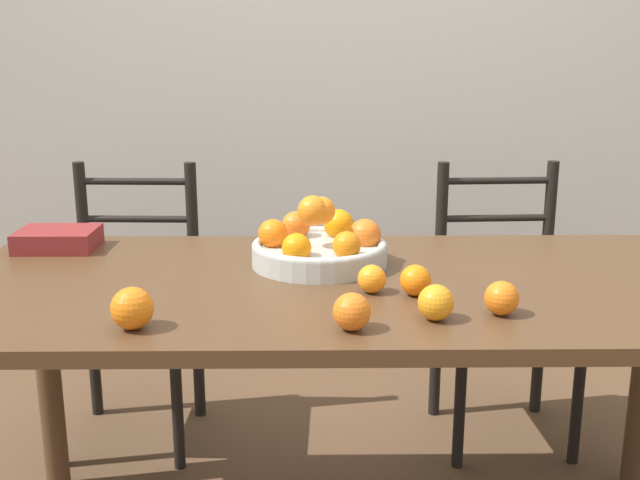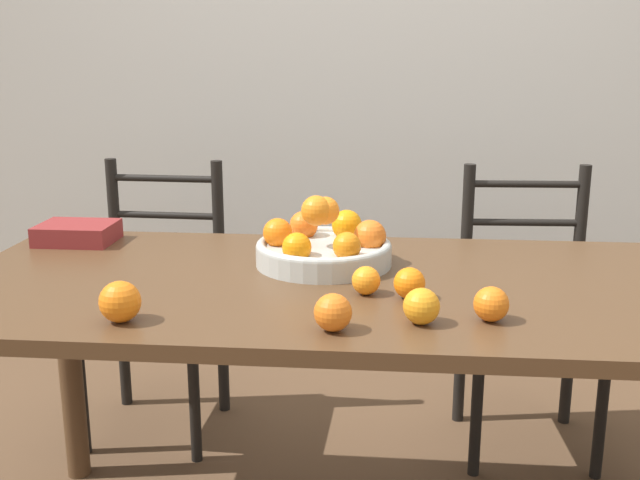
{
  "view_description": "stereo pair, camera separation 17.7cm",
  "coord_description": "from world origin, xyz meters",
  "px_view_note": "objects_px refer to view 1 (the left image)",
  "views": [
    {
      "loc": [
        -0.11,
        -1.69,
        1.3
      ],
      "look_at": [
        -0.09,
        0.03,
        0.86
      ],
      "focal_mm": 42.0,
      "sensor_mm": 36.0,
      "label": 1
    },
    {
      "loc": [
        0.07,
        -1.68,
        1.3
      ],
      "look_at": [
        -0.09,
        0.03,
        0.86
      ],
      "focal_mm": 42.0,
      "sensor_mm": 36.0,
      "label": 2
    }
  ],
  "objects_px": {
    "orange_loose_1": "(502,298)",
    "fruit_bowl": "(320,245)",
    "chair_right": "(503,305)",
    "orange_loose_2": "(352,312)",
    "orange_loose_5": "(415,280)",
    "orange_loose_3": "(436,303)",
    "book_stack": "(58,239)",
    "orange_loose_0": "(132,308)",
    "chair_left": "(131,307)",
    "orange_loose_4": "(372,279)"
  },
  "relations": [
    {
      "from": "fruit_bowl",
      "to": "orange_loose_2",
      "type": "bearing_deg",
      "value": -82.96
    },
    {
      "from": "chair_right",
      "to": "book_stack",
      "type": "distance_m",
      "value": 1.43
    },
    {
      "from": "chair_right",
      "to": "orange_loose_2",
      "type": "bearing_deg",
      "value": -121.97
    },
    {
      "from": "chair_left",
      "to": "orange_loose_0",
      "type": "bearing_deg",
      "value": -73.48
    },
    {
      "from": "orange_loose_1",
      "to": "chair_left",
      "type": "xyz_separation_m",
      "value": [
        -0.99,
        0.94,
        -0.34
      ]
    },
    {
      "from": "fruit_bowl",
      "to": "orange_loose_0",
      "type": "relative_size",
      "value": 4.08
    },
    {
      "from": "orange_loose_1",
      "to": "orange_loose_4",
      "type": "bearing_deg",
      "value": 149.99
    },
    {
      "from": "orange_loose_4",
      "to": "chair_left",
      "type": "distance_m",
      "value": 1.13
    },
    {
      "from": "orange_loose_0",
      "to": "orange_loose_5",
      "type": "distance_m",
      "value": 0.61
    },
    {
      "from": "chair_left",
      "to": "chair_right",
      "type": "bearing_deg",
      "value": 2.15
    },
    {
      "from": "orange_loose_2",
      "to": "fruit_bowl",
      "type": "bearing_deg",
      "value": 97.04
    },
    {
      "from": "orange_loose_4",
      "to": "orange_loose_0",
      "type": "bearing_deg",
      "value": -155.65
    },
    {
      "from": "orange_loose_2",
      "to": "chair_right",
      "type": "bearing_deg",
      "value": 60.89
    },
    {
      "from": "orange_loose_1",
      "to": "orange_loose_5",
      "type": "xyz_separation_m",
      "value": [
        -0.16,
        0.13,
        -0.0
      ]
    },
    {
      "from": "orange_loose_5",
      "to": "chair_right",
      "type": "xyz_separation_m",
      "value": [
        0.42,
        0.81,
        -0.34
      ]
    },
    {
      "from": "book_stack",
      "to": "orange_loose_3",
      "type": "bearing_deg",
      "value": -31.02
    },
    {
      "from": "orange_loose_5",
      "to": "orange_loose_1",
      "type": "bearing_deg",
      "value": -38.57
    },
    {
      "from": "orange_loose_2",
      "to": "orange_loose_3",
      "type": "bearing_deg",
      "value": 17.38
    },
    {
      "from": "orange_loose_1",
      "to": "orange_loose_3",
      "type": "relative_size",
      "value": 0.97
    },
    {
      "from": "orange_loose_4",
      "to": "orange_loose_1",
      "type": "bearing_deg",
      "value": -30.01
    },
    {
      "from": "orange_loose_0",
      "to": "chair_left",
      "type": "xyz_separation_m",
      "value": [
        -0.26,
        1.01,
        -0.35
      ]
    },
    {
      "from": "orange_loose_1",
      "to": "orange_loose_3",
      "type": "height_order",
      "value": "orange_loose_3"
    },
    {
      "from": "fruit_bowl",
      "to": "orange_loose_3",
      "type": "relative_size",
      "value": 4.66
    },
    {
      "from": "chair_left",
      "to": "chair_right",
      "type": "xyz_separation_m",
      "value": [
        1.25,
        -0.0,
        0.0
      ]
    },
    {
      "from": "orange_loose_3",
      "to": "orange_loose_4",
      "type": "relative_size",
      "value": 1.15
    },
    {
      "from": "orange_loose_3",
      "to": "orange_loose_2",
      "type": "bearing_deg",
      "value": -162.62
    },
    {
      "from": "orange_loose_3",
      "to": "orange_loose_4",
      "type": "distance_m",
      "value": 0.21
    },
    {
      "from": "orange_loose_2",
      "to": "chair_right",
      "type": "height_order",
      "value": "chair_right"
    },
    {
      "from": "orange_loose_2",
      "to": "orange_loose_4",
      "type": "distance_m",
      "value": 0.24
    },
    {
      "from": "orange_loose_2",
      "to": "chair_right",
      "type": "relative_size",
      "value": 0.08
    },
    {
      "from": "fruit_bowl",
      "to": "book_stack",
      "type": "distance_m",
      "value": 0.73
    },
    {
      "from": "orange_loose_4",
      "to": "orange_loose_5",
      "type": "height_order",
      "value": "orange_loose_5"
    },
    {
      "from": "orange_loose_2",
      "to": "chair_right",
      "type": "xyz_separation_m",
      "value": [
        0.57,
        1.02,
        -0.35
      ]
    },
    {
      "from": "orange_loose_3",
      "to": "chair_right",
      "type": "bearing_deg",
      "value": 67.67
    },
    {
      "from": "orange_loose_3",
      "to": "chair_left",
      "type": "relative_size",
      "value": 0.08
    },
    {
      "from": "orange_loose_5",
      "to": "orange_loose_0",
      "type": "bearing_deg",
      "value": -161.04
    },
    {
      "from": "chair_left",
      "to": "book_stack",
      "type": "distance_m",
      "value": 0.53
    },
    {
      "from": "orange_loose_1",
      "to": "fruit_bowl",
      "type": "bearing_deg",
      "value": 134.26
    },
    {
      "from": "orange_loose_2",
      "to": "orange_loose_1",
      "type": "bearing_deg",
      "value": 14.89
    },
    {
      "from": "chair_right",
      "to": "orange_loose_3",
      "type": "bearing_deg",
      "value": -115.19
    },
    {
      "from": "orange_loose_1",
      "to": "orange_loose_4",
      "type": "distance_m",
      "value": 0.29
    },
    {
      "from": "orange_loose_4",
      "to": "orange_loose_5",
      "type": "xyz_separation_m",
      "value": [
        0.09,
        -0.02,
        0.0
      ]
    },
    {
      "from": "orange_loose_4",
      "to": "book_stack",
      "type": "xyz_separation_m",
      "value": [
        -0.82,
        0.39,
        -0.0
      ]
    },
    {
      "from": "orange_loose_0",
      "to": "orange_loose_4",
      "type": "xyz_separation_m",
      "value": [
        0.48,
        0.22,
        -0.01
      ]
    },
    {
      "from": "orange_loose_2",
      "to": "orange_loose_3",
      "type": "relative_size",
      "value": 1.02
    },
    {
      "from": "orange_loose_2",
      "to": "orange_loose_4",
      "type": "relative_size",
      "value": 1.17
    },
    {
      "from": "orange_loose_5",
      "to": "chair_right",
      "type": "height_order",
      "value": "chair_right"
    },
    {
      "from": "fruit_bowl",
      "to": "orange_loose_3",
      "type": "height_order",
      "value": "fruit_bowl"
    },
    {
      "from": "orange_loose_5",
      "to": "book_stack",
      "type": "height_order",
      "value": "orange_loose_5"
    },
    {
      "from": "orange_loose_4",
      "to": "chair_left",
      "type": "xyz_separation_m",
      "value": [
        -0.74,
        0.79,
        -0.34
      ]
    }
  ]
}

